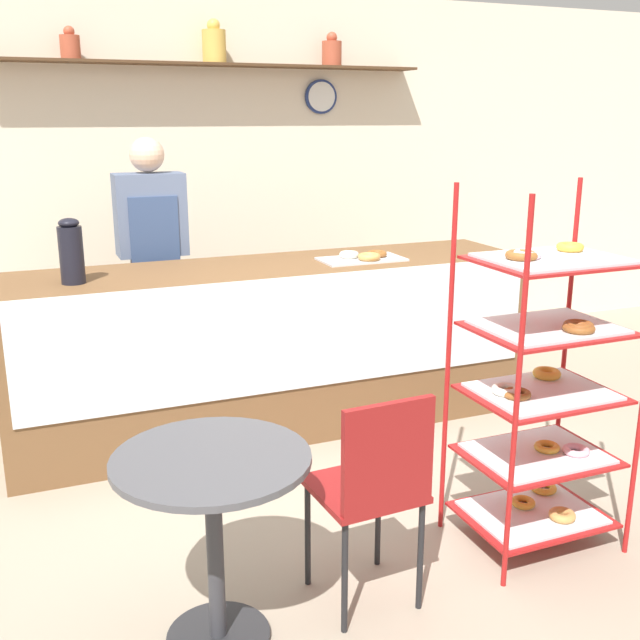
{
  "coord_description": "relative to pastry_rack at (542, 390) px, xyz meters",
  "views": [
    {
      "loc": [
        -1.37,
        -2.94,
        1.84
      ],
      "look_at": [
        0.0,
        0.39,
        0.85
      ],
      "focal_mm": 42.0,
      "sensor_mm": 36.0,
      "label": 1
    }
  ],
  "objects": [
    {
      "name": "ground_plane",
      "position": [
        -0.64,
        0.54,
        -0.71
      ],
      "size": [
        14.0,
        14.0,
        0.0
      ],
      "primitive_type": "plane",
      "color": "gray"
    },
    {
      "name": "back_wall",
      "position": [
        -0.64,
        3.07,
        0.65
      ],
      "size": [
        10.0,
        0.3,
        2.7
      ],
      "color": "beige",
      "rests_on": "ground_plane"
    },
    {
      "name": "display_counter",
      "position": [
        -0.64,
        1.65,
        -0.21
      ],
      "size": [
        3.07,
        0.73,
        1.0
      ],
      "color": "brown",
      "rests_on": "ground_plane"
    },
    {
      "name": "pastry_rack",
      "position": [
        0.0,
        0.0,
        0.0
      ],
      "size": [
        0.66,
        0.51,
        1.57
      ],
      "color": "#A51919",
      "rests_on": "ground_plane"
    },
    {
      "name": "person_worker",
      "position": [
        -1.22,
        2.26,
        0.23
      ],
      "size": [
        0.42,
        0.23,
        1.71
      ],
      "color": "#282833",
      "rests_on": "ground_plane"
    },
    {
      "name": "cafe_table",
      "position": [
        -1.47,
        -0.12,
        -0.17
      ],
      "size": [
        0.68,
        0.68,
        0.73
      ],
      "color": "#262628",
      "rests_on": "ground_plane"
    },
    {
      "name": "cafe_chair",
      "position": [
        -0.87,
        -0.17,
        -0.17
      ],
      "size": [
        0.4,
        0.4,
        0.88
      ],
      "rotation": [
        0.0,
        0.0,
        3.2
      ],
      "color": "black",
      "rests_on": "ground_plane"
    },
    {
      "name": "coffee_carafe",
      "position": [
        -1.75,
        1.57,
        0.45
      ],
      "size": [
        0.12,
        0.12,
        0.34
      ],
      "color": "black",
      "rests_on": "display_counter"
    },
    {
      "name": "donut_tray_counter",
      "position": [
        -0.1,
        1.57,
        0.31
      ],
      "size": [
        0.5,
        0.27,
        0.05
      ],
      "color": "silver",
      "rests_on": "display_counter"
    }
  ]
}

